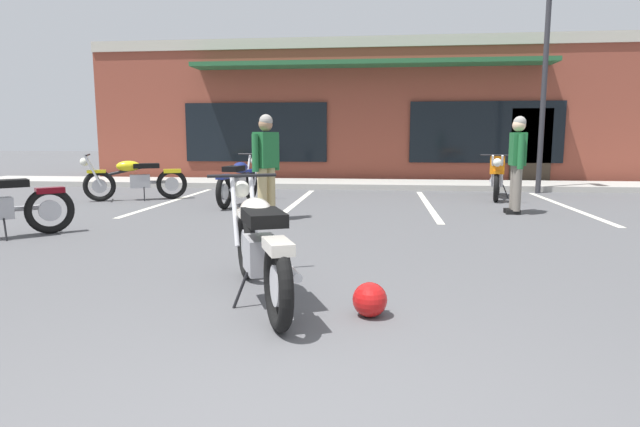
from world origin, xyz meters
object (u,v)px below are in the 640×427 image
object	(u,v)px
motorcycle_red_sportbike	(497,174)
parking_lot_lamp_post	(547,53)
motorcycle_foreground_classic	(259,244)
motorcycle_black_cruiser	(135,178)
helmet_on_pavement	(370,300)
motorcycle_blue_standard	(239,181)
person_by_back_row	(266,161)
person_in_black_shirt	(517,159)

from	to	relation	value
motorcycle_red_sportbike	parking_lot_lamp_post	distance (m)	3.18
parking_lot_lamp_post	motorcycle_foreground_classic	bearing A→B (deg)	-118.25
motorcycle_black_cruiser	helmet_on_pavement	distance (m)	8.43
motorcycle_foreground_classic	motorcycle_red_sportbike	world-z (taller)	same
motorcycle_foreground_classic	motorcycle_blue_standard	size ratio (longest dim) A/B	0.94
motorcycle_blue_standard	helmet_on_pavement	world-z (taller)	motorcycle_blue_standard
motorcycle_foreground_classic	parking_lot_lamp_post	distance (m)	10.31
person_by_back_row	helmet_on_pavement	bearing A→B (deg)	-68.53
person_in_black_shirt	person_by_back_row	size ratio (longest dim) A/B	1.00
motorcycle_black_cruiser	person_in_black_shirt	xyz separation A→B (m)	(7.45, -1.13, 0.49)
motorcycle_black_cruiser	person_by_back_row	xyz separation A→B (m)	(3.32, -2.33, 0.49)
person_by_back_row	helmet_on_pavement	size ratio (longest dim) A/B	6.44
motorcycle_blue_standard	person_by_back_row	distance (m)	2.20
motorcycle_foreground_classic	person_by_back_row	world-z (taller)	person_by_back_row
person_by_back_row	helmet_on_pavement	distance (m)	4.81
motorcycle_blue_standard	motorcycle_foreground_classic	bearing A→B (deg)	-73.31
motorcycle_blue_standard	person_in_black_shirt	xyz separation A→B (m)	(5.11, -0.72, 0.49)
person_in_black_shirt	motorcycle_red_sportbike	bearing A→B (deg)	85.80
helmet_on_pavement	person_in_black_shirt	bearing A→B (deg)	66.89
motorcycle_red_sportbike	motorcycle_blue_standard	world-z (taller)	same
motorcycle_red_sportbike	motorcycle_black_cruiser	xyz separation A→B (m)	(-7.62, -1.12, -0.07)
motorcycle_red_sportbike	person_by_back_row	bearing A→B (deg)	-141.23
person_by_back_row	parking_lot_lamp_post	world-z (taller)	parking_lot_lamp_post
motorcycle_red_sportbike	person_in_black_shirt	distance (m)	2.30
motorcycle_black_cruiser	person_by_back_row	size ratio (longest dim) A/B	1.17
motorcycle_red_sportbike	motorcycle_blue_standard	distance (m)	5.49
motorcycle_black_cruiser	helmet_on_pavement	size ratio (longest dim) A/B	7.57
parking_lot_lamp_post	person_in_black_shirt	bearing A→B (deg)	-111.98
person_in_black_shirt	parking_lot_lamp_post	xyz separation A→B (m)	(1.40, 3.47, 2.25)
motorcycle_foreground_classic	person_by_back_row	size ratio (longest dim) A/B	1.19
motorcycle_red_sportbike	person_in_black_shirt	world-z (taller)	person_in_black_shirt
motorcycle_red_sportbike	person_in_black_shirt	xyz separation A→B (m)	(-0.17, -2.25, 0.42)
motorcycle_blue_standard	helmet_on_pavement	size ratio (longest dim) A/B	8.11
motorcycle_foreground_classic	motorcycle_blue_standard	bearing A→B (deg)	106.69
person_in_black_shirt	parking_lot_lamp_post	bearing A→B (deg)	68.02
person_in_black_shirt	helmet_on_pavement	distance (m)	6.16
motorcycle_red_sportbike	motorcycle_black_cruiser	size ratio (longest dim) A/B	1.06
motorcycle_blue_standard	parking_lot_lamp_post	xyz separation A→B (m)	(6.50, 2.75, 2.74)
motorcycle_red_sportbike	helmet_on_pavement	size ratio (longest dim) A/B	8.01
person_by_back_row	helmet_on_pavement	world-z (taller)	person_by_back_row
motorcycle_foreground_classic	person_by_back_row	bearing A→B (deg)	101.42
motorcycle_black_cruiser	motorcycle_red_sportbike	bearing A→B (deg)	8.40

